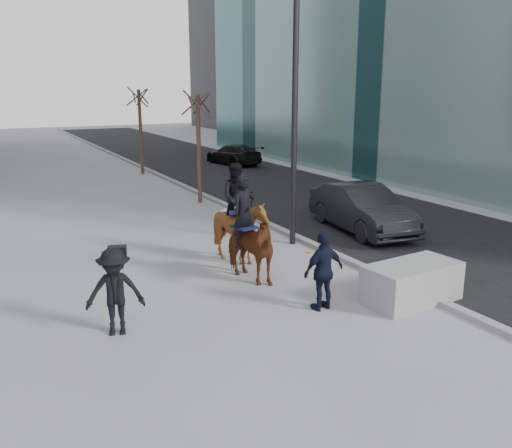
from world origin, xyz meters
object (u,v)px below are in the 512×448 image
mounted_left (247,243)px  mounted_right (240,224)px  planter (412,283)px  car_near (361,208)px

mounted_left → mounted_right: (0.49, 1.40, 0.12)m
planter → mounted_right: size_ratio=0.80×
car_near → mounted_left: size_ratio=1.80×
car_near → mounted_left: (-5.59, -2.53, 0.20)m
mounted_left → mounted_right: mounted_right is taller
planter → mounted_right: (-2.21, 4.36, 0.66)m
planter → mounted_left: (-2.69, 2.96, 0.54)m
car_near → planter: bearing=-110.3°
car_near → mounted_right: (-5.10, -1.13, 0.32)m
mounted_right → car_near: bearing=12.5°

